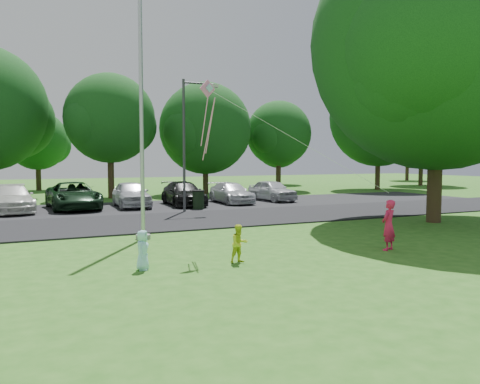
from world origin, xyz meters
name	(u,v)px	position (x,y,z in m)	size (l,w,h in m)	color
ground	(309,258)	(0.00, 0.00, 0.00)	(120.00, 120.00, 0.00)	#2C651A
park_road	(199,219)	(0.00, 9.00, 0.03)	(60.00, 6.00, 0.06)	black
parking_strip	(161,206)	(0.00, 15.50, 0.03)	(42.00, 7.00, 0.06)	black
flagpole	(141,117)	(-3.50, 5.00, 4.17)	(0.50, 0.50, 10.00)	#B7BABF
street_lamp	(189,133)	(0.59, 12.11, 4.10)	(1.92, 0.29, 6.82)	#3F3F44
trash_can	(198,200)	(1.39, 13.00, 0.54)	(0.68, 0.68, 1.07)	black
big_tree	(439,50)	(9.00, 3.91, 7.38)	(11.40, 10.85, 13.12)	#332316
tree_row	(150,120)	(1.59, 24.23, 5.71)	(64.35, 11.94, 10.88)	#332316
horizon_trees	(151,143)	(4.06, 33.88, 4.30)	(77.46, 7.20, 7.02)	#332316
parked_cars	(140,194)	(-1.19, 15.56, 0.76)	(17.40, 5.55, 1.47)	silver
woman	(389,225)	(2.78, -0.08, 0.77)	(0.56, 0.37, 1.53)	#E41E4F
child_yellow	(239,244)	(-2.03, 0.27, 0.51)	(0.50, 0.39, 1.03)	#CCE023
child_blue	(143,250)	(-4.56, 0.52, 0.50)	(0.49, 0.32, 1.00)	#A6F0FE
kite	(213,107)	(-2.14, 1.82, 4.25)	(5.33, 2.20, 3.31)	pink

